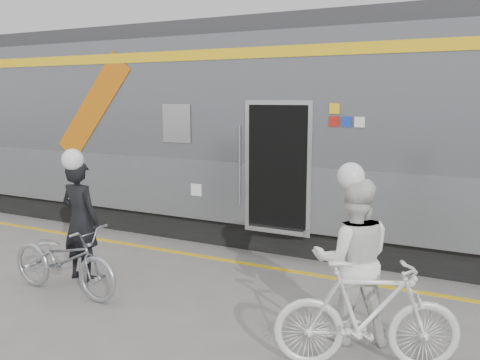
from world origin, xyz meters
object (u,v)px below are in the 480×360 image
Objects in this scene: bicycle_left at (64,259)px; woman at (353,260)px; man at (80,220)px; bicycle_right at (367,315)px.

bicycle_left is 3.97m from woman.
woman reaches higher than bicycle_left.
man is 4.12m from woman.
bicycle_left is (0.20, -0.55, -0.41)m from man.
man is 0.98× the size of woman.
woman reaches higher than man.
man is at bearing 21.45° from bicycle_left.
man is 0.71m from bicycle_left.
man is 4.47m from bicycle_right.
bicycle_left is 4.22m from bicycle_right.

